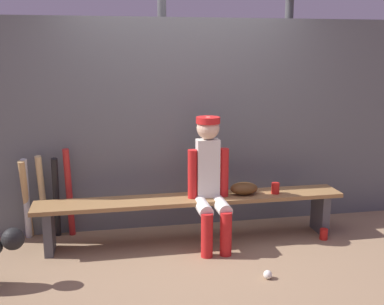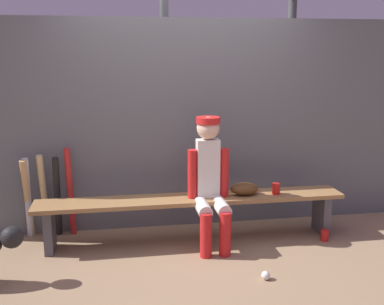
{
  "view_description": "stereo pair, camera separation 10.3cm",
  "coord_description": "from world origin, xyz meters",
  "px_view_note": "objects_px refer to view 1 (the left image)",
  "views": [
    {
      "loc": [
        -0.83,
        -4.31,
        1.87
      ],
      "look_at": [
        0.0,
        0.0,
        0.91
      ],
      "focal_mm": 43.7,
      "sensor_mm": 36.0,
      "label": 1
    },
    {
      "loc": [
        -0.73,
        -4.32,
        1.87
      ],
      "look_at": [
        0.0,
        0.0,
        0.91
      ],
      "focal_mm": 43.7,
      "sensor_mm": 36.0,
      "label": 2
    }
  ],
  "objects_px": {
    "bat_aluminum_black": "(56,198)",
    "baseball": "(268,275)",
    "player_seated": "(210,178)",
    "baseball_glove": "(244,188)",
    "bat_aluminum_red": "(69,193)",
    "bat_wood_tan": "(26,200)",
    "bat_wood_natural": "(43,197)",
    "cup_on_ground": "(324,234)",
    "dugout_bench": "(192,206)",
    "bat_aluminum_silver": "(26,199)",
    "cup_on_bench": "(275,188)"
  },
  "relations": [
    {
      "from": "baseball_glove",
      "to": "bat_aluminum_silver",
      "type": "xyz_separation_m",
      "value": [
        -2.14,
        0.36,
        -0.1
      ]
    },
    {
      "from": "baseball_glove",
      "to": "bat_wood_tan",
      "type": "relative_size",
      "value": 0.33
    },
    {
      "from": "baseball",
      "to": "player_seated",
      "type": "bearing_deg",
      "value": 111.83
    },
    {
      "from": "player_seated",
      "to": "bat_aluminum_black",
      "type": "relative_size",
      "value": 1.48
    },
    {
      "from": "dugout_bench",
      "to": "cup_on_bench",
      "type": "bearing_deg",
      "value": -2.63
    },
    {
      "from": "bat_wood_natural",
      "to": "bat_aluminum_silver",
      "type": "relative_size",
      "value": 1.03
    },
    {
      "from": "bat_aluminum_black",
      "to": "cup_on_ground",
      "type": "bearing_deg",
      "value": -11.94
    },
    {
      "from": "bat_aluminum_black",
      "to": "bat_wood_tan",
      "type": "height_order",
      "value": "bat_aluminum_black"
    },
    {
      "from": "bat_aluminum_red",
      "to": "cup_on_bench",
      "type": "bearing_deg",
      "value": -10.8
    },
    {
      "from": "bat_aluminum_black",
      "to": "baseball",
      "type": "bearing_deg",
      "value": -34.75
    },
    {
      "from": "baseball_glove",
      "to": "cup_on_bench",
      "type": "relative_size",
      "value": 2.55
    },
    {
      "from": "bat_aluminum_black",
      "to": "dugout_bench",
      "type": "bearing_deg",
      "value": -14.8
    },
    {
      "from": "bat_wood_natural",
      "to": "bat_wood_tan",
      "type": "relative_size",
      "value": 1.02
    },
    {
      "from": "baseball_glove",
      "to": "cup_on_ground",
      "type": "distance_m",
      "value": 0.94
    },
    {
      "from": "player_seated",
      "to": "bat_wood_natural",
      "type": "xyz_separation_m",
      "value": [
        -1.61,
        0.49,
        -0.24
      ]
    },
    {
      "from": "cup_on_bench",
      "to": "baseball_glove",
      "type": "bearing_deg",
      "value": 173.01
    },
    {
      "from": "player_seated",
      "to": "cup_on_bench",
      "type": "xyz_separation_m",
      "value": [
        0.69,
        0.07,
        -0.16
      ]
    },
    {
      "from": "baseball_glove",
      "to": "bat_aluminum_black",
      "type": "height_order",
      "value": "bat_aluminum_black"
    },
    {
      "from": "cup_on_ground",
      "to": "baseball",
      "type": "bearing_deg",
      "value": -140.85
    },
    {
      "from": "cup_on_bench",
      "to": "cup_on_ground",
      "type": "bearing_deg",
      "value": -19.91
    },
    {
      "from": "baseball_glove",
      "to": "bat_aluminum_red",
      "type": "xyz_separation_m",
      "value": [
        -1.72,
        0.35,
        -0.05
      ]
    },
    {
      "from": "player_seated",
      "to": "baseball_glove",
      "type": "xyz_separation_m",
      "value": [
        0.37,
        0.11,
        -0.16
      ]
    },
    {
      "from": "dugout_bench",
      "to": "bat_aluminum_red",
      "type": "relative_size",
      "value": 3.26
    },
    {
      "from": "bat_wood_tan",
      "to": "baseball",
      "type": "bearing_deg",
      "value": -31.01
    },
    {
      "from": "bat_aluminum_red",
      "to": "cup_on_bench",
      "type": "relative_size",
      "value": 8.47
    },
    {
      "from": "bat_aluminum_red",
      "to": "bat_aluminum_black",
      "type": "relative_size",
      "value": 1.1
    },
    {
      "from": "bat_wood_natural",
      "to": "cup_on_bench",
      "type": "bearing_deg",
      "value": -10.47
    },
    {
      "from": "player_seated",
      "to": "bat_wood_natural",
      "type": "distance_m",
      "value": 1.71
    },
    {
      "from": "dugout_bench",
      "to": "bat_aluminum_black",
      "type": "xyz_separation_m",
      "value": [
        -1.32,
        0.35,
        0.05
      ]
    },
    {
      "from": "baseball",
      "to": "bat_aluminum_silver",
      "type": "bearing_deg",
      "value": 148.92
    },
    {
      "from": "baseball",
      "to": "bat_wood_tan",
      "type": "bearing_deg",
      "value": 148.99
    },
    {
      "from": "bat_aluminum_red",
      "to": "bat_wood_tan",
      "type": "relative_size",
      "value": 1.1
    },
    {
      "from": "bat_aluminum_red",
      "to": "baseball_glove",
      "type": "bearing_deg",
      "value": -11.49
    },
    {
      "from": "baseball",
      "to": "cup_on_bench",
      "type": "distance_m",
      "value": 1.05
    },
    {
      "from": "player_seated",
      "to": "baseball",
      "type": "height_order",
      "value": "player_seated"
    },
    {
      "from": "bat_aluminum_black",
      "to": "cup_on_bench",
      "type": "height_order",
      "value": "bat_aluminum_black"
    },
    {
      "from": "bat_aluminum_black",
      "to": "baseball_glove",
      "type": "bearing_deg",
      "value": -10.68
    },
    {
      "from": "player_seated",
      "to": "baseball_glove",
      "type": "relative_size",
      "value": 4.48
    },
    {
      "from": "bat_aluminum_silver",
      "to": "bat_aluminum_red",
      "type": "bearing_deg",
      "value": -1.23
    },
    {
      "from": "bat_aluminum_red",
      "to": "bat_wood_natural",
      "type": "height_order",
      "value": "bat_aluminum_red"
    },
    {
      "from": "bat_aluminum_red",
      "to": "bat_aluminum_black",
      "type": "height_order",
      "value": "bat_aluminum_red"
    },
    {
      "from": "player_seated",
      "to": "baseball_glove",
      "type": "height_order",
      "value": "player_seated"
    },
    {
      "from": "baseball_glove",
      "to": "baseball",
      "type": "relative_size",
      "value": 3.78
    },
    {
      "from": "dugout_bench",
      "to": "bat_aluminum_red",
      "type": "height_order",
      "value": "bat_aluminum_red"
    },
    {
      "from": "bat_wood_natural",
      "to": "bat_wood_tan",
      "type": "distance_m",
      "value": 0.16
    },
    {
      "from": "dugout_bench",
      "to": "baseball",
      "type": "distance_m",
      "value": 1.07
    },
    {
      "from": "bat_aluminum_black",
      "to": "cup_on_ground",
      "type": "xyz_separation_m",
      "value": [
        2.64,
        -0.56,
        -0.37
      ]
    },
    {
      "from": "bat_wood_natural",
      "to": "cup_on_ground",
      "type": "bearing_deg",
      "value": -12.12
    },
    {
      "from": "cup_on_bench",
      "to": "dugout_bench",
      "type": "bearing_deg",
      "value": 177.37
    },
    {
      "from": "cup_on_ground",
      "to": "bat_wood_tan",
      "type": "bearing_deg",
      "value": 169.06
    }
  ]
}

